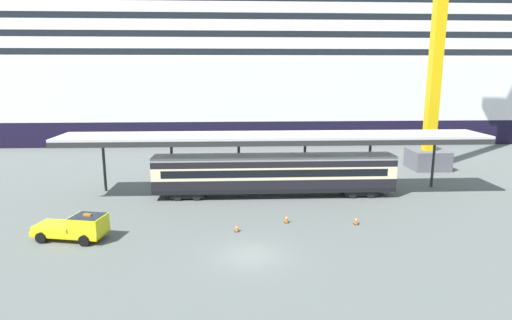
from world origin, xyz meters
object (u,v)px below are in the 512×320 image
object	(u,v)px
traffic_cone_near	(237,228)
traffic_cone_far	(287,218)
cruise_ship	(259,68)
train_carriage	(274,173)
dockside_crane	(443,9)
service_truck	(77,227)
traffic_cone_mid	(356,220)

from	to	relation	value
traffic_cone_near	traffic_cone_far	xyz separation A→B (m)	(4.04, 1.76, 0.07)
cruise_ship	train_carriage	bearing A→B (deg)	-91.30
cruise_ship	dockside_crane	size ratio (longest dim) A/B	2.53
service_truck	cruise_ship	bearing A→B (deg)	72.83
traffic_cone_near	traffic_cone_mid	distance (m)	9.62
service_truck	traffic_cone_far	world-z (taller)	service_truck
traffic_cone_mid	dockside_crane	size ratio (longest dim) A/B	0.01
train_carriage	traffic_cone_mid	xyz separation A→B (m)	(5.85, -8.28, -1.94)
traffic_cone_near	dockside_crane	bearing A→B (deg)	39.90
service_truck	traffic_cone_near	distance (m)	11.68
train_carriage	traffic_cone_far	xyz separation A→B (m)	(0.33, -7.59, -1.93)
cruise_ship	train_carriage	size ratio (longest dim) A/B	6.52
cruise_ship	traffic_cone_far	bearing A→B (deg)	-90.72
traffic_cone_far	train_carriage	bearing A→B (deg)	92.51
traffic_cone_mid	dockside_crane	world-z (taller)	dockside_crane
cruise_ship	service_truck	world-z (taller)	cruise_ship
traffic_cone_mid	service_truck	bearing A→B (deg)	-174.29
traffic_cone_mid	cruise_ship	bearing A→B (deg)	95.53
traffic_cone_mid	traffic_cone_far	bearing A→B (deg)	172.95
train_carriage	traffic_cone_mid	size ratio (longest dim) A/B	31.18
service_truck	traffic_cone_mid	xyz separation A→B (m)	(21.17, 2.12, -0.62)
traffic_cone_mid	dockside_crane	distance (m)	30.99
cruise_ship	traffic_cone_mid	distance (m)	52.30
cruise_ship	service_truck	distance (m)	56.40
traffic_cone_mid	dockside_crane	bearing A→B (deg)	52.40
traffic_cone_near	service_truck	bearing A→B (deg)	-174.86
traffic_cone_mid	traffic_cone_far	size ratio (longest dim) A/B	0.98
cruise_ship	traffic_cone_near	distance (m)	53.34
traffic_cone_mid	train_carriage	bearing A→B (deg)	125.28
traffic_cone_far	dockside_crane	distance (m)	33.61
service_truck	traffic_cone_far	distance (m)	15.91
service_truck	traffic_cone_far	xyz separation A→B (m)	(15.65, 2.80, -0.61)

